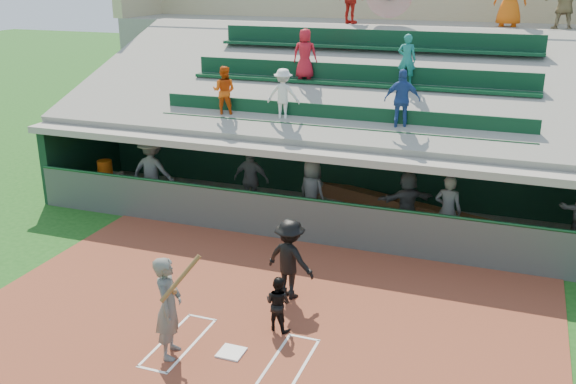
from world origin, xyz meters
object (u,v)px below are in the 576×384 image
(home_plate, at_px, (231,352))
(batter_at_plate, at_px, (169,307))
(white_table, at_px, (108,185))
(water_cooler, at_px, (105,168))
(catcher, at_px, (278,303))

(home_plate, distance_m, batter_at_plate, 1.36)
(white_table, height_order, water_cooler, water_cooler)
(white_table, distance_m, water_cooler, 0.54)
(batter_at_plate, relative_size, water_cooler, 4.62)
(catcher, relative_size, water_cooler, 2.49)
(water_cooler, bearing_deg, batter_at_plate, -47.91)
(white_table, relative_size, water_cooler, 1.78)
(home_plate, bearing_deg, catcher, 65.25)
(batter_at_plate, height_order, white_table, batter_at_plate)
(batter_at_plate, distance_m, water_cooler, 8.72)
(catcher, height_order, white_table, catcher)
(batter_at_plate, xyz_separation_m, water_cooler, (-5.85, 6.47, -0.03))
(batter_at_plate, bearing_deg, white_table, 131.81)
(white_table, bearing_deg, home_plate, -47.21)
(catcher, bearing_deg, home_plate, 78.76)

